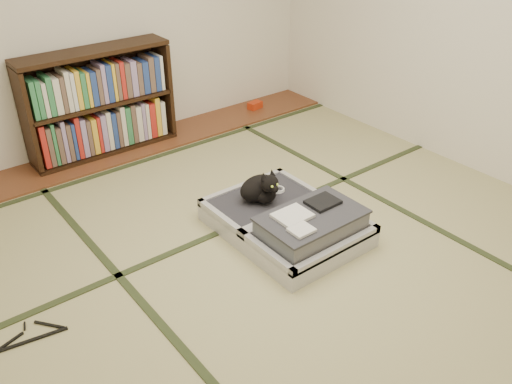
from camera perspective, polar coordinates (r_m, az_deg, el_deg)
floor at (r=3.65m, az=2.78°, el=-5.83°), size 4.50×4.50×0.00m
wood_strip at (r=5.11m, az=-11.96°, el=4.95°), size 4.00×0.50×0.02m
red_item at (r=5.77m, az=-0.11°, el=9.13°), size 0.16×0.11×0.07m
room_shell at (r=3.02m, az=3.49°, el=17.04°), size 4.50×4.50×4.50m
tatami_borders at (r=3.97m, az=-1.85°, el=-2.45°), size 4.00×4.50×0.01m
bookcase at (r=4.89m, az=-16.11°, el=8.85°), size 1.28×0.29×0.92m
suitcase at (r=3.71m, az=3.58°, el=-3.22°), size 0.77×1.03×0.30m
cat at (r=3.81m, az=0.57°, el=0.40°), size 0.34×0.35×0.28m
cable_coil at (r=3.98m, az=2.31°, el=0.25°), size 0.11×0.11×0.03m
hanger at (r=3.26m, az=-22.64°, el=-13.87°), size 0.39×0.20×0.01m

